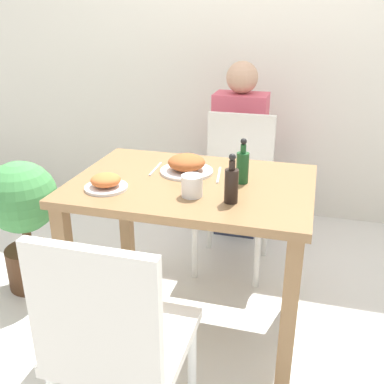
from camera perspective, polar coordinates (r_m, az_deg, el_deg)
ground_plane at (r=2.34m, az=0.00°, el=-16.73°), size 16.00×16.00×0.00m
wall_back at (r=3.30m, az=7.52°, el=19.23°), size 8.00×0.05×2.60m
dining_table at (r=1.99m, az=0.00°, el=-2.08°), size 1.03×0.73×0.78m
chair_near at (r=1.50m, az=-9.78°, el=-17.95°), size 0.42×0.42×0.90m
chair_far at (r=2.66m, az=5.59°, el=1.09°), size 0.42×0.42×0.90m
food_plate at (r=2.04m, az=-0.70°, el=3.50°), size 0.24×0.24×0.08m
side_plate at (r=1.89m, az=-10.89°, el=1.21°), size 0.18×0.18×0.07m
drink_cup at (r=1.78m, az=-0.01°, el=0.79°), size 0.09×0.09×0.09m
sauce_bottle at (r=1.92m, az=6.44°, el=3.33°), size 0.05×0.05×0.20m
condiment_bottle at (r=1.71m, az=5.02°, el=1.05°), size 0.05×0.05×0.20m
fork_utensil at (r=2.09m, az=-4.65°, el=2.95°), size 0.02×0.18×0.00m
spoon_utensil at (r=2.01m, az=3.42°, el=2.18°), size 0.04×0.20×0.00m
potted_plant_left at (r=2.58m, az=-20.62°, el=-2.57°), size 0.39×0.39×0.74m
person_figure at (r=3.01m, az=6.00°, el=5.01°), size 0.34×0.22×1.17m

